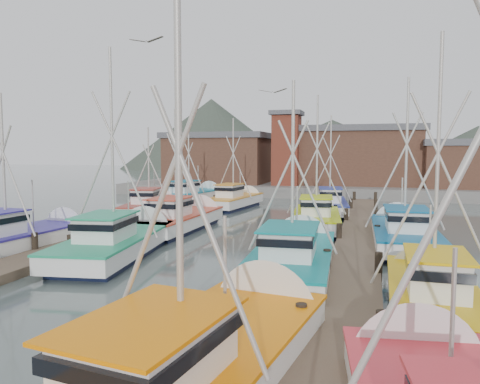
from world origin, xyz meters
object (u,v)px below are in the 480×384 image
(lookout_tower, at_px, (287,148))
(boat_4, at_px, (121,241))
(boat_8, at_px, (181,219))
(boat_12, at_px, (236,200))
(boat_1, at_px, (202,363))

(lookout_tower, xyz_separation_m, boat_4, (-2.26, -33.40, -4.86))
(boat_8, bearing_deg, lookout_tower, 85.57)
(boat_4, height_order, boat_12, boat_4)
(boat_1, xyz_separation_m, boat_4, (-8.57, 11.44, 0.01))
(lookout_tower, height_order, boat_4, boat_4)
(boat_12, bearing_deg, boat_1, -68.46)
(boat_4, distance_m, boat_8, 7.85)
(boat_8, height_order, boat_12, boat_12)
(lookout_tower, distance_m, boat_4, 33.83)
(boat_1, bearing_deg, boat_8, 122.44)
(boat_1, height_order, boat_8, boat_1)
(lookout_tower, xyz_separation_m, boat_8, (-2.37, -25.55, -4.87))
(boat_1, distance_m, boat_12, 32.86)
(boat_1, height_order, boat_4, boat_4)
(lookout_tower, distance_m, boat_8, 26.12)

